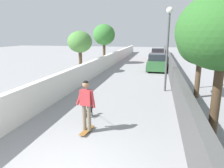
% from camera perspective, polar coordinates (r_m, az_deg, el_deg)
% --- Properties ---
extents(ground_plane, '(80.00, 80.00, 0.00)m').
position_cam_1_polar(ground_plane, '(18.05, 6.32, 3.11)').
color(ground_plane, gray).
extents(wall_left, '(48.00, 0.30, 1.31)m').
position_cam_1_polar(wall_left, '(16.62, -4.75, 4.55)').
color(wall_left, silver).
rests_on(wall_left, ground).
extents(fence_right, '(48.00, 0.30, 1.36)m').
position_cam_1_polar(fence_right, '(15.89, 16.31, 3.73)').
color(fence_right, '#4C4C4C').
rests_on(fence_right, ground).
extents(tree_left_near, '(2.07, 2.07, 3.57)m').
position_cam_1_polar(tree_left_near, '(17.91, -8.94, 11.42)').
color(tree_left_near, '#473523').
rests_on(tree_left_near, ground).
extents(tree_left_mid, '(2.45, 2.45, 4.41)m').
position_cam_1_polar(tree_left_mid, '(23.45, -2.24, 13.50)').
color(tree_left_mid, '#473523').
rests_on(tree_left_mid, ground).
extents(tree_right_far, '(2.40, 2.40, 4.20)m').
position_cam_1_polar(tree_right_far, '(11.34, 23.66, 11.00)').
color(tree_right_far, brown).
rests_on(tree_right_far, ground).
extents(tree_right_distant, '(2.76, 2.76, 4.48)m').
position_cam_1_polar(tree_right_distant, '(6.89, 28.80, 12.56)').
color(tree_right_distant, '#473523').
rests_on(tree_right_distant, ground).
extents(lamp_post, '(0.36, 0.36, 4.71)m').
position_cam_1_polar(lamp_post, '(12.11, 15.37, 12.83)').
color(lamp_post, '#4C4C51').
rests_on(lamp_post, ground).
extents(skateboard, '(0.82, 0.31, 0.08)m').
position_cam_1_polar(skateboard, '(7.20, -6.94, -12.68)').
color(skateboard, brown).
rests_on(skateboard, ground).
extents(person_skateboarder, '(0.27, 0.72, 1.72)m').
position_cam_1_polar(person_skateboarder, '(6.81, -7.19, -4.86)').
color(person_skateboarder, '#726651').
rests_on(person_skateboarder, skateboard).
extents(dog, '(1.63, 0.51, 1.06)m').
position_cam_1_polar(dog, '(8.39, -6.22, -7.22)').
color(dog, black).
rests_on(dog, ground).
extents(car_near, '(3.89, 1.80, 1.54)m').
position_cam_1_polar(car_near, '(19.69, 12.36, 5.85)').
color(car_near, '#336B38').
rests_on(car_near, ground).
extents(car_far, '(4.31, 1.80, 1.54)m').
position_cam_1_polar(car_far, '(27.70, 12.59, 7.98)').
color(car_far, '#B71414').
rests_on(car_far, ground).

